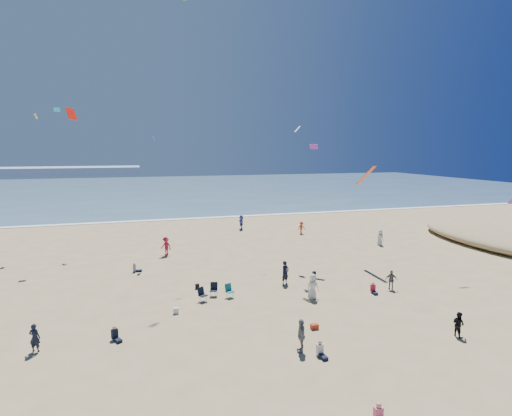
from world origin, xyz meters
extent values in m
plane|color=tan|center=(0.00, 0.00, 0.00)|extent=(220.00, 220.00, 0.00)
cube|color=#476B84|center=(0.00, 95.00, 0.03)|extent=(220.00, 100.00, 0.06)
cube|color=white|center=(0.00, 45.00, 0.04)|extent=(220.00, 1.20, 0.08)
cube|color=#7A8EA8|center=(-60.00, 170.00, 1.60)|extent=(110.00, 20.00, 3.20)
ellipsoid|color=tan|center=(34.00, 18.00, 0.66)|extent=(10.00, 22.00, 2.20)
imported|color=#A41737|center=(-2.83, 24.10, 0.94)|extent=(1.36, 1.34, 1.88)
imported|color=gray|center=(2.77, 2.10, 0.91)|extent=(0.74, 1.15, 1.81)
imported|color=silver|center=(6.52, 8.92, 0.92)|extent=(0.97, 0.70, 1.84)
imported|color=#3A409F|center=(7.76, 34.84, 0.97)|extent=(0.80, 1.85, 1.93)
imported|color=black|center=(5.70, 12.37, 0.96)|extent=(0.83, 0.72, 1.91)
imported|color=silver|center=(20.54, 21.76, 0.89)|extent=(0.76, 0.98, 1.78)
imported|color=black|center=(-10.81, 6.04, 0.78)|extent=(0.65, 0.52, 1.57)
imported|color=slate|center=(13.13, 9.00, 0.76)|extent=(0.96, 0.77, 1.52)
imported|color=black|center=(12.15, 1.20, 0.73)|extent=(0.63, 0.76, 1.46)
imported|color=red|center=(14.46, 30.00, 0.78)|extent=(1.04, 0.65, 1.56)
cube|color=white|center=(-3.19, 8.98, 0.20)|extent=(0.35, 0.20, 0.40)
cube|color=black|center=(-1.18, 13.33, 0.19)|extent=(0.30, 0.22, 0.38)
cube|color=#A72E17|center=(4.60, 4.37, 0.15)|extent=(0.45, 0.30, 0.30)
cube|color=black|center=(8.90, 13.86, 0.17)|extent=(0.28, 0.18, 0.34)
cube|color=#0D74EE|center=(-3.67, 24.29, 11.82)|extent=(0.27, 0.70, 0.40)
cube|color=red|center=(-8.25, 5.76, 12.42)|extent=(0.45, 0.84, 0.57)
cube|color=white|center=(9.73, 20.17, 12.63)|extent=(0.57, 0.65, 0.56)
cube|color=purple|center=(10.60, 18.22, 10.92)|extent=(0.70, 0.70, 0.46)
cube|color=gold|center=(-15.24, 30.87, 14.09)|extent=(0.47, 0.56, 0.54)
cube|color=#129FCB|center=(-12.45, 26.47, 14.42)|extent=(0.59, 0.38, 0.37)
cube|color=#E94818|center=(15.08, 16.38, 8.28)|extent=(0.35, 2.64, 1.87)
camera|label=1|loc=(-5.11, -16.36, 10.67)|focal=28.00mm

